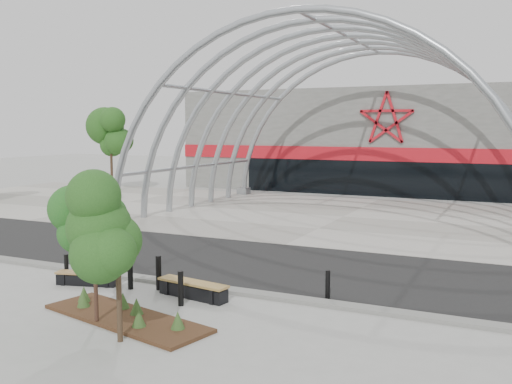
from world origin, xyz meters
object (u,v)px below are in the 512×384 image
(street_tree_0, at_px, (94,233))
(bollard_2, at_px, (130,273))
(street_tree_1, at_px, (117,227))
(bench_0, at_px, (87,279))
(bench_1, at_px, (193,290))

(street_tree_0, distance_m, bollard_2, 3.75)
(street_tree_1, bearing_deg, bollard_2, 124.53)
(bench_0, distance_m, bench_1, 3.79)
(street_tree_0, distance_m, bench_1, 3.85)
(bench_1, bearing_deg, street_tree_1, -85.74)
(street_tree_0, relative_size, bench_0, 1.61)
(bollard_2, bearing_deg, bench_1, 1.04)
(bench_1, bearing_deg, bench_0, -175.87)
(bench_1, relative_size, bollard_2, 2.35)
(bench_0, relative_size, bollard_2, 2.02)
(street_tree_0, height_order, bench_1, street_tree_0)
(street_tree_1, height_order, bench_0, street_tree_1)
(street_tree_1, relative_size, bollard_2, 3.74)
(bollard_2, bearing_deg, street_tree_1, -55.47)
(bench_1, distance_m, bollard_2, 2.26)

